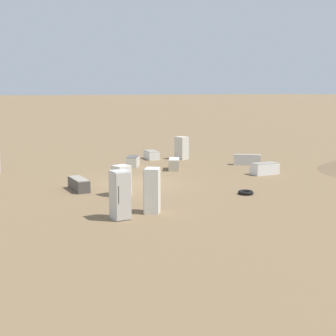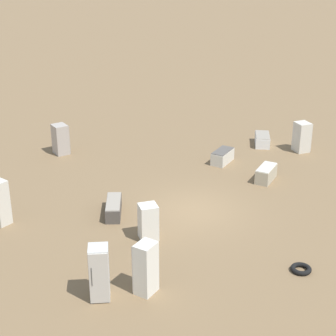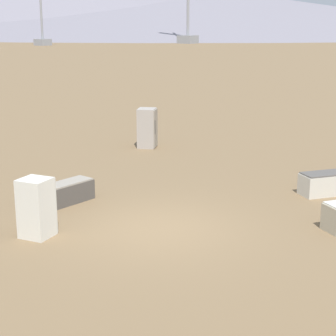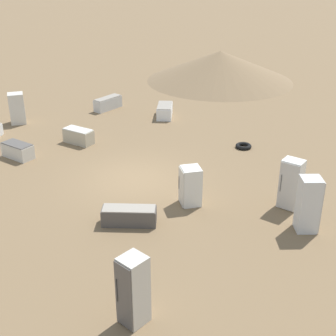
{
  "view_description": "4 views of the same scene",
  "coord_description": "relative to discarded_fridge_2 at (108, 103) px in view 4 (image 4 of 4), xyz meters",
  "views": [
    {
      "loc": [
        10.77,
        21.78,
        4.85
      ],
      "look_at": [
        -1.23,
        0.91,
        0.86
      ],
      "focal_mm": 50.0,
      "sensor_mm": 36.0,
      "label": 1
    },
    {
      "loc": [
        2.68,
        21.06,
        10.97
      ],
      "look_at": [
        1.03,
        -0.37,
        1.85
      ],
      "focal_mm": 60.0,
      "sensor_mm": 36.0,
      "label": 2
    },
    {
      "loc": [
        -8.1,
        10.28,
        4.93
      ],
      "look_at": [
        0.22,
        -0.69,
        1.37
      ],
      "focal_mm": 60.0,
      "sensor_mm": 36.0,
      "label": 3
    },
    {
      "loc": [
        16.71,
        1.31,
        8.37
      ],
      "look_at": [
        1.37,
        1.34,
        1.13
      ],
      "focal_mm": 50.0,
      "sensor_mm": 36.0,
      "label": 4
    }
  ],
  "objects": [
    {
      "name": "discarded_fridge_9",
      "position": [
        10.96,
        4.21,
        0.37
      ],
      "size": [
        0.82,
        0.83,
        1.42
      ],
      "rotation": [
        0.0,
        0.0,
        3.37
      ],
      "color": "silver",
      "rests_on": "ground_plane"
    },
    {
      "name": "discarded_fridge_2",
      "position": [
        0.0,
        0.0,
        0.0
      ],
      "size": [
        1.73,
        1.54,
        0.69
      ],
      "rotation": [
        0.0,
        0.0,
        0.9
      ],
      "color": "silver",
      "rests_on": "ground_plane"
    },
    {
      "name": "scrap_tire",
      "position": [
        5.75,
        6.92,
        -0.26
      ],
      "size": [
        0.74,
        0.74,
        0.17
      ],
      "color": "black",
      "rests_on": "ground_plane"
    },
    {
      "name": "discarded_fridge_10",
      "position": [
        2.34,
        -4.44,
        0.46
      ],
      "size": [
        0.93,
        0.93,
        1.61
      ],
      "rotation": [
        0.0,
        0.0,
        1.87
      ],
      "color": "beige",
      "rests_on": "ground_plane"
    },
    {
      "name": "discarded_fridge_5",
      "position": [
        5.15,
        -0.79,
        0.0
      ],
      "size": [
        1.3,
        1.55,
        0.7
      ],
      "rotation": [
        0.0,
        0.0,
        2.59
      ],
      "color": "#B2A88E",
      "rests_on": "ground_plane"
    },
    {
      "name": "discarded_fridge_4",
      "position": [
        1.35,
        3.25,
        -0.01
      ],
      "size": [
        1.64,
        0.88,
        0.67
      ],
      "rotation": [
        0.0,
        0.0,
        4.65
      ],
      "color": "white",
      "rests_on": "ground_plane"
    },
    {
      "name": "discarded_fridge_7",
      "position": [
        16.83,
        2.57,
        0.6
      ],
      "size": [
        0.86,
        0.85,
        1.88
      ],
      "rotation": [
        0.0,
        0.0,
        3.96
      ],
      "color": "beige",
      "rests_on": "ground_plane"
    },
    {
      "name": "ground_plane",
      "position": [
        8.98,
        2.08,
        -0.35
      ],
      "size": [
        1000.0,
        1000.0,
        0.0
      ],
      "primitive_type": "plane",
      "color": "brown"
    },
    {
      "name": "discarded_fridge_3",
      "position": [
        6.83,
        -3.17,
        -0.02
      ],
      "size": [
        1.37,
        1.56,
        0.66
      ],
      "rotation": [
        0.0,
        0.0,
        5.68
      ],
      "color": "beige",
      "rests_on": "ground_plane"
    },
    {
      "name": "discarded_fridge_8",
      "position": [
        12.68,
        7.92,
        0.59
      ],
      "size": [
        0.64,
        0.71,
        1.88
      ],
      "rotation": [
        0.0,
        0.0,
        0.01
      ],
      "color": "silver",
      "rests_on": "ground_plane"
    },
    {
      "name": "dirt_mound",
      "position": [
        -6.33,
        7.02,
        0.68
      ],
      "size": [
        10.07,
        10.07,
        2.05
      ],
      "color": "#7F6647",
      "rests_on": "ground_plane"
    },
    {
      "name": "discarded_fridge_6",
      "position": [
        12.32,
        2.12,
        -0.04
      ],
      "size": [
        0.67,
        1.83,
        0.61
      ],
      "rotation": [
        0.0,
        0.0,
        3.1
      ],
      "color": "#4C4742",
      "rests_on": "ground_plane"
    },
    {
      "name": "discarded_fridge_11",
      "position": [
        11.2,
        7.71,
        0.56
      ],
      "size": [
        0.89,
        0.91,
        1.82
      ],
      "rotation": [
        0.0,
        0.0,
        4.07
      ],
      "color": "silver",
      "rests_on": "ground_plane"
    }
  ]
}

